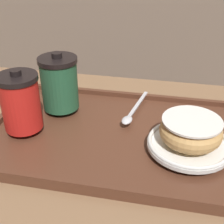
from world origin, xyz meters
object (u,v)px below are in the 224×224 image
Objects in this scene: coffee_cup_front at (20,102)px; spoon at (130,114)px; coffee_cup_rear at (59,83)px; donut_chocolate_glazed at (191,130)px.

spoon is at bearing 22.34° from coffee_cup_front.
coffee_cup_rear reaches higher than coffee_cup_front.
donut_chocolate_glazed is 0.16m from spoon.
coffee_cup_rear is at bearing 64.17° from coffee_cup_front.
coffee_cup_front is 0.97× the size of coffee_cup_rear.
donut_chocolate_glazed is 0.70× the size of spoon.
coffee_cup_front is 0.11m from coffee_cup_rear.
coffee_cup_rear reaches higher than donut_chocolate_glazed.
coffee_cup_rear is at bearing 161.08° from donut_chocolate_glazed.
coffee_cup_front is at bearing -115.83° from coffee_cup_rear.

